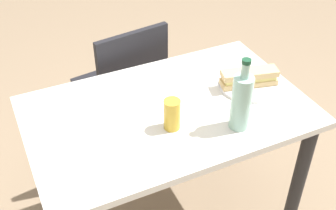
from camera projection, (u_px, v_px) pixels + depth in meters
The scene contains 7 objects.
dining_table at pixel (168, 134), 1.80m from camera, with size 1.12×0.70×0.76m.
chair_far at pixel (126, 88), 2.27m from camera, with size 0.45×0.45×0.88m.
plate_near at pixel (248, 85), 1.84m from camera, with size 0.24×0.24×0.01m, color white.
baguette_sandwich_near at pixel (249, 77), 1.81m from camera, with size 0.25×0.13×0.07m.
knife_near at pixel (242, 77), 1.87m from camera, with size 0.18×0.01×0.01m.
water_bottle at pixel (241, 101), 1.57m from camera, with size 0.08×0.08×0.30m.
beer_glass at pixel (172, 114), 1.59m from camera, with size 0.06×0.06×0.12m, color gold.
Camera 1 is at (-0.58, -1.23, 1.82)m, focal length 45.98 mm.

